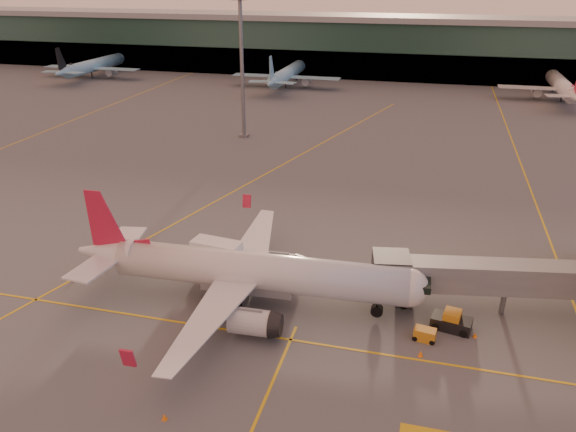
% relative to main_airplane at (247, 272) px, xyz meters
% --- Properties ---
extents(ground, '(600.00, 600.00, 0.00)m').
position_rel_main_airplane_xyz_m(ground, '(0.50, -9.79, -3.37)').
color(ground, '#4C4F54').
rests_on(ground, ground).
extents(taxi_markings, '(100.12, 173.00, 0.01)m').
position_rel_main_airplane_xyz_m(taxi_markings, '(-6.83, 34.70, -3.36)').
color(taxi_markings, gold).
rests_on(taxi_markings, ground).
extents(terminal, '(400.00, 20.00, 17.60)m').
position_rel_main_airplane_xyz_m(terminal, '(0.50, 132.00, 5.39)').
color(terminal, '#19382D').
rests_on(terminal, ground).
extents(mast_west_near, '(2.40, 2.40, 25.60)m').
position_rel_main_airplane_xyz_m(mast_west_near, '(-19.50, 56.21, 11.49)').
color(mast_west_near, slate).
rests_on(mast_west_near, ground).
extents(distant_aircraft_row, '(290.00, 34.00, 13.00)m').
position_rel_main_airplane_xyz_m(distant_aircraft_row, '(-20.50, 108.21, -3.37)').
color(distant_aircraft_row, '#7FB8D4').
rests_on(distant_aircraft_row, ground).
extents(main_airplane, '(34.35, 30.92, 10.37)m').
position_rel_main_airplane_xyz_m(main_airplane, '(0.00, 0.00, 0.00)').
color(main_airplane, silver).
rests_on(main_airplane, ground).
extents(jet_bridge, '(25.51, 7.47, 5.36)m').
position_rel_main_airplane_xyz_m(jet_bridge, '(24.84, 4.59, 0.25)').
color(jet_bridge, slate).
rests_on(jet_bridge, ground).
extents(catering_truck, '(5.36, 2.89, 3.97)m').
position_rel_main_airplane_xyz_m(catering_truck, '(-4.66, 4.18, -1.11)').
color(catering_truck, '#AD3018').
rests_on(catering_truck, ground).
extents(gpu_cart, '(2.04, 1.41, 1.10)m').
position_rel_main_airplane_xyz_m(gpu_cart, '(16.75, -1.85, -2.83)').
color(gpu_cart, orange).
rests_on(gpu_cart, ground).
extents(pushback_tug, '(3.76, 2.49, 1.78)m').
position_rel_main_airplane_xyz_m(pushback_tug, '(18.97, 0.47, -2.65)').
color(pushback_tug, black).
rests_on(pushback_tug, ground).
extents(cone_nose, '(0.38, 0.38, 0.48)m').
position_rel_main_airplane_xyz_m(cone_nose, '(21.03, -0.34, -3.14)').
color(cone_nose, orange).
rests_on(cone_nose, ground).
extents(cone_tail, '(0.39, 0.39, 0.50)m').
position_rel_main_airplane_xyz_m(cone_tail, '(-18.73, -0.73, -3.13)').
color(cone_tail, orange).
rests_on(cone_tail, ground).
extents(cone_wing_right, '(0.41, 0.41, 0.52)m').
position_rel_main_airplane_xyz_m(cone_wing_right, '(-0.87, -16.25, -3.12)').
color(cone_wing_right, orange).
rests_on(cone_wing_right, ground).
extents(cone_fwd, '(0.43, 0.43, 0.55)m').
position_rel_main_airplane_xyz_m(cone_fwd, '(16.53, -4.25, -3.11)').
color(cone_fwd, orange).
rests_on(cone_fwd, ground).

